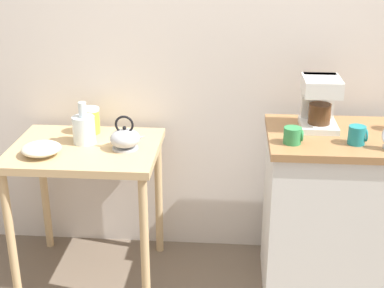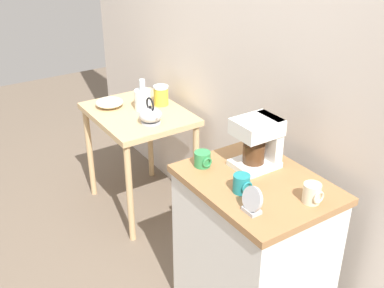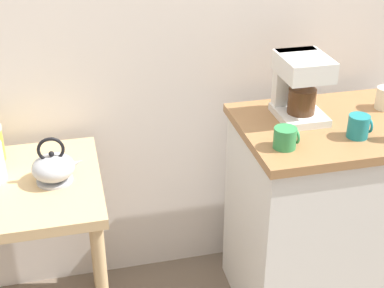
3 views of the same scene
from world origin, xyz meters
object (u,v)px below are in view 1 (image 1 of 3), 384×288
at_px(mug_tall_green, 293,135).
at_px(glass_carafe_vase, 84,129).
at_px(canister_enamel, 90,120).
at_px(teakettle, 125,138).
at_px(bowl_stoneware, 41,149).
at_px(coffee_maker, 320,100).
at_px(mug_dark_teal, 357,135).

bearing_deg(mug_tall_green, glass_carafe_vase, 168.54).
bearing_deg(canister_enamel, teakettle, -42.19).
distance_m(teakettle, canister_enamel, 0.32).
height_order(bowl_stoneware, teakettle, teakettle).
bearing_deg(glass_carafe_vase, coffee_maker, 1.25).
bearing_deg(teakettle, mug_tall_green, -10.22).
bearing_deg(glass_carafe_vase, canister_enamel, 92.16).
relative_size(teakettle, coffee_maker, 0.73).
bearing_deg(glass_carafe_vase, teakettle, -15.81).
height_order(bowl_stoneware, coffee_maker, coffee_maker).
xyz_separation_m(coffee_maker, mug_tall_green, (-0.15, -0.24, -0.10)).
bearing_deg(teakettle, coffee_maker, 5.38).
xyz_separation_m(bowl_stoneware, canister_enamel, (0.16, 0.33, 0.04)).
relative_size(bowl_stoneware, glass_carafe_vase, 0.89).
distance_m(coffee_maker, mug_tall_green, 0.30).
bearing_deg(canister_enamel, coffee_maker, -5.80).
distance_m(canister_enamel, mug_dark_teal, 1.40).
distance_m(bowl_stoneware, mug_dark_teal, 1.53).
relative_size(teakettle, mug_tall_green, 2.10).
distance_m(glass_carafe_vase, mug_tall_green, 1.08).
height_order(bowl_stoneware, mug_dark_teal, mug_dark_teal).
relative_size(teakettle, glass_carafe_vase, 0.85).
bearing_deg(canister_enamel, mug_dark_teal, -14.37).
height_order(mug_dark_teal, mug_tall_green, mug_dark_teal).
bearing_deg(teakettle, glass_carafe_vase, 164.19).
xyz_separation_m(bowl_stoneware, mug_tall_green, (1.22, -0.03, 0.12)).
bearing_deg(coffee_maker, glass_carafe_vase, -178.75).
bearing_deg(bowl_stoneware, teakettle, 16.08).
xyz_separation_m(glass_carafe_vase, canister_enamel, (-0.01, 0.15, -0.01)).
bearing_deg(bowl_stoneware, glass_carafe_vase, 46.72).
relative_size(canister_enamel, mug_dark_teal, 1.63).
relative_size(bowl_stoneware, canister_enamel, 1.38).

